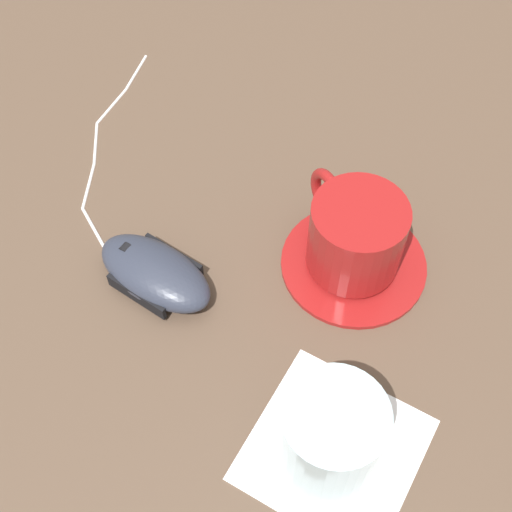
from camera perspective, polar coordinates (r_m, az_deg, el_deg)
The scene contains 7 objects.
ground_plane at distance 0.63m, azimuth 1.69°, elevation -5.21°, with size 3.00×3.00×0.00m, color brown.
saucer at distance 0.67m, azimuth 7.83°, elevation -0.53°, with size 0.14×0.14×0.01m, color maroon.
coffee_cup at distance 0.63m, azimuth 7.92°, elevation 1.75°, with size 0.09×0.10×0.07m.
computer_mouse at distance 0.65m, azimuth -8.08°, elevation -1.33°, with size 0.13×0.10×0.03m.
mouse_cable at distance 0.77m, azimuth -11.90°, elevation 8.81°, with size 0.07×0.27×0.00m.
napkin_under_glass at distance 0.59m, azimuth 6.26°, elevation -15.12°, with size 0.13×0.13×0.00m, color white.
drinking_glass at distance 0.55m, azimuth 6.02°, elevation -14.13°, with size 0.08×0.08×0.09m, color silver.
Camera 1 is at (-0.04, 0.30, 0.56)m, focal length 50.00 mm.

